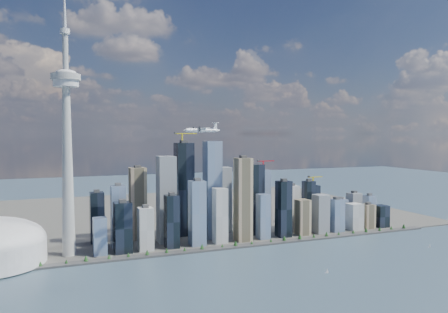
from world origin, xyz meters
name	(u,v)px	position (x,y,z in m)	size (l,w,h in m)	color
ground	(278,288)	(0.00, 0.00, 0.00)	(4000.00, 4000.00, 0.00)	#2D424F
seawall	(220,248)	(0.00, 250.00, 2.00)	(1100.00, 22.00, 4.00)	#383838
land	(167,213)	(0.00, 700.00, 1.50)	(1400.00, 900.00, 3.00)	#4C4C47
shoreline_trees	(220,245)	(0.00, 250.00, 8.78)	(960.53, 7.20, 8.80)	#3F2D1E
skyscraper_cluster	(230,206)	(59.62, 336.82, 76.11)	(736.00, 142.00, 246.11)	black
needle_tower	(67,138)	(-300.00, 310.00, 235.84)	(56.00, 56.00, 550.50)	#A5A5A0
airplane	(202,130)	(-65.57, 177.29, 252.19)	(76.09, 67.40, 18.54)	white
sailboat_west	(327,271)	(116.56, 33.27, 3.05)	(6.87, 3.14, 9.51)	silver
sailboat_east	(430,246)	(425.34, 97.16, 2.60)	(5.83, 2.92, 8.12)	silver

